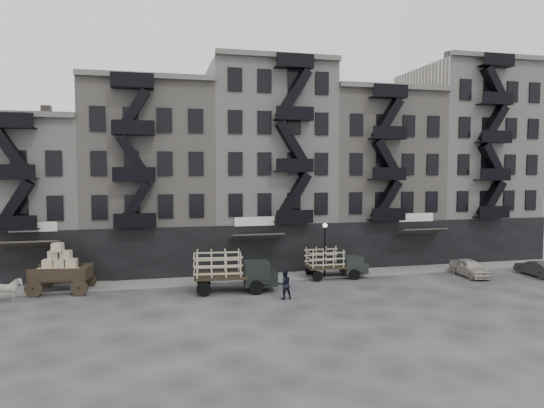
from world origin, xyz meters
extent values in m
plane|color=#38383A|center=(0.00, 0.00, 0.00)|extent=(140.00, 140.00, 0.00)
cube|color=slate|center=(0.00, 3.75, 0.07)|extent=(55.00, 2.50, 0.15)
cube|color=#B0AAA2|center=(-20.00, 10.00, 6.00)|extent=(10.00, 10.00, 12.00)
cube|color=black|center=(-20.00, 5.05, 2.00)|extent=(10.00, 0.35, 4.00)
cube|color=#4C4744|center=(-17.50, 10.00, 12.60)|extent=(0.70, 0.70, 1.20)
cube|color=gray|center=(-10.00, 10.00, 7.50)|extent=(10.00, 10.00, 15.00)
cube|color=black|center=(-10.00, 5.05, 2.00)|extent=(10.00, 0.35, 4.00)
cube|color=#595651|center=(-10.00, 4.85, 15.20)|extent=(10.00, 0.50, 0.40)
cube|color=#4C4744|center=(-13.00, 10.00, 15.60)|extent=(0.70, 0.70, 1.20)
cube|color=#4C4744|center=(-7.50, 10.00, 15.60)|extent=(0.70, 0.70, 1.20)
cube|color=#B0AAA2|center=(0.00, 10.00, 8.50)|extent=(10.00, 10.00, 17.00)
cube|color=black|center=(0.00, 5.05, 2.00)|extent=(10.00, 0.35, 4.00)
cube|color=#595651|center=(0.00, 4.85, 17.20)|extent=(10.00, 0.50, 0.40)
cube|color=#4C4744|center=(-3.00, 10.00, 17.60)|extent=(0.70, 0.70, 1.20)
cube|color=#4C4744|center=(2.50, 10.00, 17.60)|extent=(0.70, 0.70, 1.20)
cube|color=gray|center=(10.00, 10.00, 7.50)|extent=(10.00, 10.00, 15.00)
cube|color=black|center=(10.00, 5.05, 2.00)|extent=(10.00, 0.35, 4.00)
cube|color=#595651|center=(10.00, 4.85, 15.20)|extent=(10.00, 0.50, 0.40)
cube|color=#4C4744|center=(7.00, 10.00, 15.60)|extent=(0.70, 0.70, 1.20)
cube|color=#4C4744|center=(12.50, 10.00, 15.60)|extent=(0.70, 0.70, 1.20)
cube|color=#B0AAA2|center=(20.00, 10.00, 9.00)|extent=(10.00, 10.00, 18.00)
cube|color=black|center=(20.00, 5.05, 2.00)|extent=(10.00, 0.35, 4.00)
cube|color=#595651|center=(20.00, 4.85, 18.20)|extent=(10.00, 0.50, 0.40)
cube|color=#4C4744|center=(17.00, 10.00, 18.60)|extent=(0.70, 0.70, 1.20)
cube|color=#4C4744|center=(22.50, 10.00, 18.60)|extent=(0.70, 0.70, 1.20)
cylinder|color=black|center=(3.00, 2.60, 2.00)|extent=(0.14, 0.14, 4.00)
sphere|color=silver|center=(3.00, 2.60, 4.10)|extent=(0.36, 0.36, 0.36)
imported|color=beige|center=(-18.75, 0.97, 0.75)|extent=(1.94, 1.39, 1.49)
cube|color=black|center=(-15.81, 2.60, 1.03)|extent=(3.95, 2.45, 0.21)
cylinder|color=black|center=(-17.38, 1.78, 0.57)|extent=(1.14, 0.26, 1.13)
cylinder|color=black|center=(-17.10, 3.82, 0.57)|extent=(1.14, 0.26, 1.13)
cylinder|color=black|center=(-14.52, 1.38, 0.57)|extent=(1.14, 0.26, 1.13)
cylinder|color=black|center=(-14.24, 3.42, 0.57)|extent=(1.14, 0.26, 1.13)
cube|color=black|center=(-14.18, 2.37, 1.44)|extent=(0.74, 1.71, 0.83)
cube|color=black|center=(-5.27, 0.34, 1.11)|extent=(3.80, 2.48, 0.19)
cube|color=black|center=(-2.85, 0.09, 1.22)|extent=(1.88, 2.07, 1.59)
cube|color=black|center=(-1.90, -0.01, 0.90)|extent=(1.01, 1.67, 0.95)
cylinder|color=black|center=(-3.07, -0.95, 0.48)|extent=(0.97, 0.33, 0.95)
cylinder|color=black|center=(-2.85, 1.15, 0.48)|extent=(0.97, 0.33, 0.95)
cylinder|color=black|center=(-6.54, -0.59, 0.48)|extent=(0.97, 0.33, 0.95)
cylinder|color=black|center=(-6.32, 1.51, 0.48)|extent=(0.97, 0.33, 0.95)
cube|color=black|center=(3.12, 2.56, 0.93)|extent=(3.06, 1.86, 0.16)
cube|color=black|center=(5.16, 2.51, 1.02)|extent=(1.46, 1.63, 1.33)
cube|color=black|center=(5.96, 2.48, 0.75)|extent=(0.75, 1.35, 0.80)
cylinder|color=black|center=(5.04, 1.62, 0.40)|extent=(0.80, 0.22, 0.80)
cylinder|color=black|center=(5.09, 3.39, 0.40)|extent=(0.80, 0.22, 0.80)
cylinder|color=black|center=(2.12, 1.70, 0.40)|extent=(0.80, 0.22, 0.80)
cylinder|color=black|center=(2.17, 3.47, 0.40)|extent=(0.80, 0.22, 0.80)
imported|color=#B4ADA1|center=(14.32, 0.69, 0.67)|extent=(1.83, 4.04, 1.35)
imported|color=#242427|center=(19.50, -0.50, 0.62)|extent=(1.36, 3.76, 1.23)
imported|color=black|center=(-1.52, -2.39, 0.96)|extent=(0.98, 0.79, 1.92)
camera|label=1|loc=(-9.48, -32.12, 8.30)|focal=32.00mm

